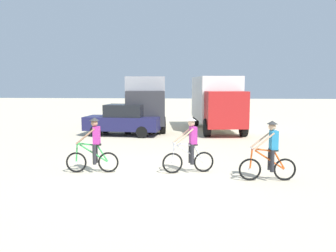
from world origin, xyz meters
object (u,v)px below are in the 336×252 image
object	(u,v)px
cyclist_near_camera	(270,153)
box_truck_grey_hauler	(145,100)
box_truck_white_box	(217,100)
sedan_parked	(124,120)
cyclist_cowboy_hat	(190,147)
cyclist_orange_shirt	(94,147)

from	to	relation	value
cyclist_near_camera	box_truck_grey_hauler	bearing A→B (deg)	114.04
box_truck_white_box	sedan_parked	world-z (taller)	box_truck_white_box
cyclist_cowboy_hat	cyclist_near_camera	bearing A→B (deg)	-18.19
cyclist_orange_shirt	sedan_parked	bearing A→B (deg)	94.95
box_truck_white_box	cyclist_near_camera	world-z (taller)	box_truck_white_box
box_truck_grey_hauler	cyclist_near_camera	distance (m)	13.65
box_truck_white_box	cyclist_orange_shirt	distance (m)	12.06
cyclist_cowboy_hat	cyclist_near_camera	world-z (taller)	same
sedan_parked	box_truck_grey_hauler	bearing A→B (deg)	78.15
box_truck_white_box	cyclist_cowboy_hat	xyz separation A→B (m)	(-1.49, -10.86, -1.03)
sedan_parked	cyclist_cowboy_hat	size ratio (longest dim) A/B	2.39
box_truck_white_box	cyclist_cowboy_hat	bearing A→B (deg)	-97.83
box_truck_grey_hauler	cyclist_near_camera	world-z (taller)	box_truck_grey_hauler
box_truck_grey_hauler	cyclist_near_camera	xyz separation A→B (m)	(5.54, -12.43, -1.03)
sedan_parked	cyclist_orange_shirt	size ratio (longest dim) A/B	2.39
box_truck_grey_hauler	cyclist_cowboy_hat	distance (m)	12.10
box_truck_grey_hauler	box_truck_white_box	distance (m)	4.70
box_truck_white_box	cyclist_cowboy_hat	size ratio (longest dim) A/B	3.84
box_truck_grey_hauler	box_truck_white_box	size ratio (longest dim) A/B	1.00
cyclist_orange_shirt	cyclist_near_camera	size ratio (longest dim) A/B	1.00
box_truck_grey_hauler	sedan_parked	size ratio (longest dim) A/B	1.62
box_truck_white_box	cyclist_near_camera	xyz separation A→B (m)	(0.90, -11.65, -1.03)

